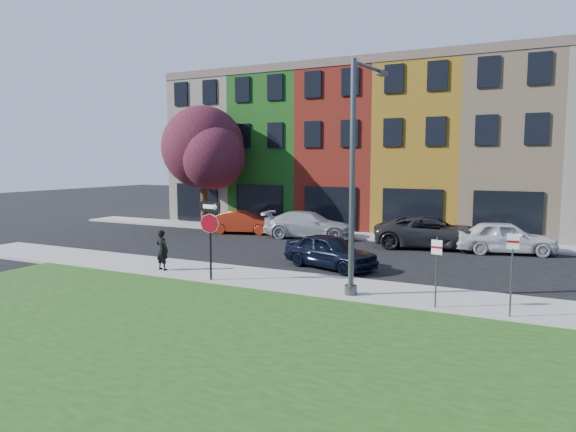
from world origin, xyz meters
The scene contains 15 objects.
ground centered at (0.00, 0.00, 0.00)m, with size 120.00×120.00×0.00m, color black.
sidewalk_near centered at (2.00, 3.00, 0.06)m, with size 40.00×3.00×0.12m, color gray.
sidewalk_far centered at (-3.00, 15.00, 0.06)m, with size 40.00×2.40×0.12m, color gray.
rowhouse_block centered at (-2.50, 21.18, 4.99)m, with size 30.00×10.12×10.00m.
stop_sign centered at (-3.93, 1.88, 2.12)m, with size 1.03×0.27×2.81m.
man centered at (-6.59, 2.44, 0.91)m, with size 0.62×0.45×1.58m, color black.
sedan_near centered at (-1.06, 6.23, 0.70)m, with size 4.40×2.85×1.39m, color black.
parked_car_red centered at (-9.50, 13.25, 0.68)m, with size 4.35×2.51×1.36m, color #9B2610.
parked_car_silver centered at (-5.19, 13.36, 0.75)m, with size 5.50×3.02×1.51m, color #A8A7AC.
parked_car_dark centered at (1.74, 13.04, 0.79)m, with size 6.10×3.63×1.59m, color black.
parked_car_white centered at (5.16, 13.04, 0.77)m, with size 4.84×2.86×1.54m, color silver.
street_lamp centered at (1.29, 2.40, 3.84)m, with size 0.62×2.57×7.37m.
parking_sign_a centered at (3.96, 1.89, 1.42)m, with size 0.32×0.11×2.07m.
parking_sign_b centered at (5.96, 1.89, 1.62)m, with size 0.32×0.10×2.43m.
tree_purple centered at (-12.92, 14.25, 5.10)m, with size 6.35×5.56×7.77m.
Camera 1 is at (6.59, -13.08, 4.37)m, focal length 32.00 mm.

